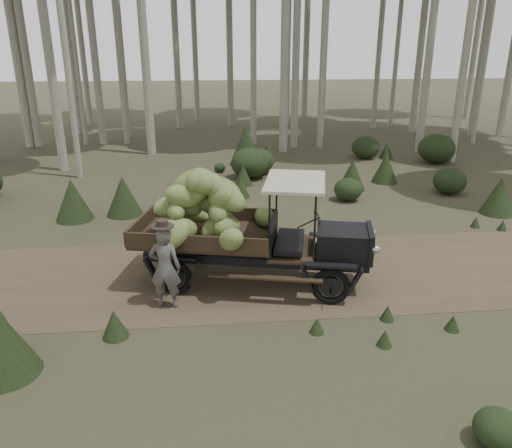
# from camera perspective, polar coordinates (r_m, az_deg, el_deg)

# --- Properties ---
(ground) EXTENTS (120.00, 120.00, 0.00)m
(ground) POSITION_cam_1_polar(r_m,az_deg,el_deg) (11.47, 10.95, -5.26)
(ground) COLOR #473D2B
(ground) RESTS_ON ground
(dirt_track) EXTENTS (70.00, 4.00, 0.01)m
(dirt_track) POSITION_cam_1_polar(r_m,az_deg,el_deg) (11.47, 10.95, -5.25)
(dirt_track) COLOR brown
(dirt_track) RESTS_ON ground
(banana_truck) EXTENTS (5.17, 2.78, 2.52)m
(banana_truck) POSITION_cam_1_polar(r_m,az_deg,el_deg) (10.29, -3.06, 0.71)
(banana_truck) COLOR black
(banana_truck) RESTS_ON ground
(farmer) EXTENTS (0.66, 0.51, 1.78)m
(farmer) POSITION_cam_1_polar(r_m,az_deg,el_deg) (9.62, -10.35, -4.81)
(farmer) COLOR #534F4C
(farmer) RESTS_ON ground
(undergrowth) EXTENTS (18.40, 24.23, 1.37)m
(undergrowth) POSITION_cam_1_polar(r_m,az_deg,el_deg) (13.61, 4.41, 1.54)
(undergrowth) COLOR #233319
(undergrowth) RESTS_ON ground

